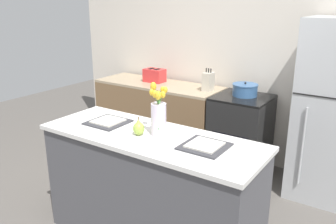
{
  "coord_description": "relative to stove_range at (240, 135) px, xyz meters",
  "views": [
    {
      "loc": [
        1.54,
        -2.04,
        1.95
      ],
      "look_at": [
        0.0,
        0.25,
        1.07
      ],
      "focal_mm": 38.0,
      "sensor_mm": 36.0,
      "label": 1
    }
  ],
  "objects": [
    {
      "name": "back_counter",
      "position": [
        -1.16,
        0.0,
        0.0
      ],
      "size": [
        1.68,
        0.6,
        0.91
      ],
      "color": "brown",
      "rests_on": "ground_plane"
    },
    {
      "name": "kitchen_island",
      "position": [
        -0.1,
        -1.6,
        0.02
      ],
      "size": [
        1.8,
        0.66,
        0.95
      ],
      "color": "#4C4C51",
      "rests_on": "ground_plane"
    },
    {
      "name": "cooking_pot",
      "position": [
        0.0,
        0.05,
        0.52
      ],
      "size": [
        0.28,
        0.28,
        0.16
      ],
      "color": "#386093",
      "rests_on": "stove_range"
    },
    {
      "name": "plate_setting_right",
      "position": [
        0.36,
        -1.57,
        0.5
      ],
      "size": [
        0.31,
        0.31,
        0.02
      ],
      "color": "#333338",
      "rests_on": "kitchen_island"
    },
    {
      "name": "flower_vase",
      "position": [
        -0.04,
        -1.56,
        0.66
      ],
      "size": [
        0.15,
        0.15,
        0.4
      ],
      "color": "silver",
      "rests_on": "kitchen_island"
    },
    {
      "name": "stove_range",
      "position": [
        0.0,
        0.0,
        0.0
      ],
      "size": [
        0.6,
        0.61,
        0.91
      ],
      "color": "black",
      "rests_on": "ground_plane"
    },
    {
      "name": "knife_block",
      "position": [
        -0.44,
        0.01,
        0.57
      ],
      "size": [
        0.1,
        0.14,
        0.27
      ],
      "color": "beige",
      "rests_on": "back_counter"
    },
    {
      "name": "refrigerator",
      "position": [
        0.95,
        0.0,
        0.44
      ],
      "size": [
        0.68,
        0.67,
        1.8
      ],
      "color": "#B7BABC",
      "rests_on": "ground_plane"
    },
    {
      "name": "plate_setting_left",
      "position": [
        -0.56,
        -1.57,
        0.5
      ],
      "size": [
        0.31,
        0.31,
        0.02
      ],
      "color": "#333338",
      "rests_on": "kitchen_island"
    },
    {
      "name": "back_wall",
      "position": [
        -0.1,
        0.4,
        0.89
      ],
      "size": [
        5.2,
        0.08,
        2.7
      ],
      "color": "silver",
      "rests_on": "ground_plane"
    },
    {
      "name": "toaster",
      "position": [
        -1.25,
        0.05,
        0.54
      ],
      "size": [
        0.28,
        0.18,
        0.17
      ],
      "color": "red",
      "rests_on": "back_counter"
    },
    {
      "name": "pear_figurine",
      "position": [
        -0.17,
        -1.65,
        0.55
      ],
      "size": [
        0.09,
        0.09,
        0.15
      ],
      "color": "#9EBC47",
      "rests_on": "kitchen_island"
    }
  ]
}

